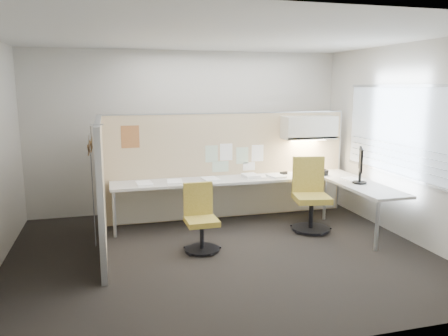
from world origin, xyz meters
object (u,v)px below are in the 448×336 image
object	(u,v)px
desk	(259,187)
chair_right	(310,197)
chair_left	(201,220)
phone	(320,172)
monitor	(361,163)

from	to	relation	value
desk	chair_right	distance (m)	0.83
chair_left	phone	distance (m)	2.47
monitor	phone	world-z (taller)	monitor
desk	monitor	world-z (taller)	monitor
chair_left	phone	bearing A→B (deg)	21.67
desk	monitor	size ratio (longest dim) A/B	7.40
monitor	phone	xyz separation A→B (m)	(-0.29, 0.74, -0.26)
desk	chair_left	bearing A→B (deg)	-141.64
chair_right	phone	distance (m)	0.74
chair_left	monitor	bearing A→B (deg)	3.43
phone	monitor	bearing A→B (deg)	-82.06
phone	chair_right	bearing A→B (deg)	-141.55
chair_left	monitor	distance (m)	2.62
chair_right	phone	size ratio (longest dim) A/B	4.48
monitor	phone	bearing A→B (deg)	50.16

